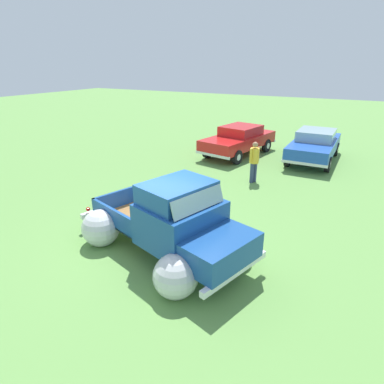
{
  "coord_description": "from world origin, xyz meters",
  "views": [
    {
      "loc": [
        3.93,
        -5.82,
        4.35
      ],
      "look_at": [
        0.0,
        1.5,
        1.01
      ],
      "focal_mm": 30.33,
      "sensor_mm": 36.0,
      "label": 1
    }
  ],
  "objects": [
    {
      "name": "show_car_1",
      "position": [
        1.94,
        9.99,
        0.78
      ],
      "size": [
        1.92,
        4.57,
        1.43
      ],
      "rotation": [
        0.0,
        0.0,
        -1.58
      ],
      "color": "black",
      "rests_on": "ground"
    },
    {
      "name": "spectator_0",
      "position": [
        0.39,
        5.79,
        0.9
      ],
      "size": [
        0.44,
        0.53,
        1.59
      ],
      "rotation": [
        0.0,
        0.0,
        2.76
      ],
      "color": "navy",
      "rests_on": "ground"
    },
    {
      "name": "vintage_pickup_truck",
      "position": [
        0.37,
        -0.11,
        0.76
      ],
      "size": [
        4.98,
        3.72,
        1.96
      ],
      "rotation": [
        0.0,
        0.0,
        -0.29
      ],
      "color": "black",
      "rests_on": "ground"
    },
    {
      "name": "show_car_0",
      "position": [
        -1.55,
        9.32,
        0.78
      ],
      "size": [
        2.69,
        4.75,
        1.43
      ],
      "rotation": [
        0.0,
        0.0,
        -1.77
      ],
      "color": "black",
      "rests_on": "ground"
    },
    {
      "name": "ground_plane",
      "position": [
        0.0,
        0.0,
        0.0
      ],
      "size": [
        80.0,
        80.0,
        0.0
      ],
      "primitive_type": "plane",
      "color": "#609347"
    }
  ]
}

